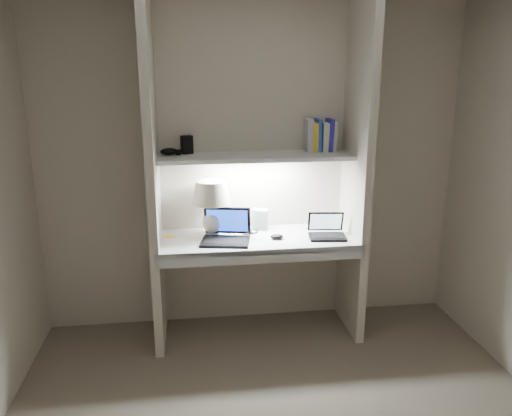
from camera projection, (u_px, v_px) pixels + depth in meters
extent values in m
cube|color=beige|center=(253.00, 166.00, 3.80)|extent=(3.20, 0.01, 2.50)
cube|color=beige|center=(153.00, 176.00, 3.44)|extent=(0.06, 0.55, 2.50)
cube|color=beige|center=(357.00, 170.00, 3.63)|extent=(0.06, 0.55, 2.50)
cube|color=white|center=(257.00, 240.00, 3.67)|extent=(1.40, 0.55, 0.04)
cube|color=silver|center=(262.00, 256.00, 3.43)|extent=(1.46, 0.03, 0.10)
cube|color=silver|center=(256.00, 157.00, 3.60)|extent=(1.40, 0.36, 0.03)
cube|color=white|center=(256.00, 160.00, 3.60)|extent=(0.60, 0.04, 0.02)
cylinder|color=white|center=(212.00, 234.00, 3.71)|extent=(0.10, 0.10, 0.02)
ellipsoid|color=white|center=(212.00, 222.00, 3.68)|extent=(0.14, 0.14, 0.18)
cylinder|color=white|center=(212.00, 208.00, 3.65)|extent=(0.02, 0.02, 0.07)
sphere|color=#FFD899|center=(211.00, 198.00, 3.63)|extent=(0.04, 0.04, 0.04)
cube|color=black|center=(225.00, 242.00, 3.54)|extent=(0.38, 0.29, 0.02)
cube|color=black|center=(225.00, 240.00, 3.54)|extent=(0.31, 0.22, 0.00)
cube|color=black|center=(227.00, 220.00, 3.65)|extent=(0.34, 0.13, 0.21)
cube|color=blue|center=(227.00, 221.00, 3.64)|extent=(0.30, 0.10, 0.17)
cube|color=black|center=(327.00, 237.00, 3.64)|extent=(0.28, 0.21, 0.02)
cube|color=black|center=(327.00, 236.00, 3.64)|extent=(0.24, 0.15, 0.00)
cube|color=black|center=(326.00, 221.00, 3.73)|extent=(0.27, 0.09, 0.15)
cube|color=#CBEDF9|center=(326.00, 222.00, 3.72)|extent=(0.23, 0.07, 0.12)
cube|color=silver|center=(260.00, 219.00, 3.82)|extent=(0.14, 0.12, 0.16)
ellipsoid|color=black|center=(277.00, 237.00, 3.62)|extent=(0.10, 0.06, 0.04)
torus|color=black|center=(251.00, 231.00, 3.77)|extent=(0.13, 0.13, 0.01)
cube|color=yellow|center=(170.00, 237.00, 3.67)|extent=(0.10, 0.10, 0.00)
cube|color=#B9B9B9|center=(333.00, 137.00, 3.75)|extent=(0.04, 0.16, 0.21)
cube|color=#2D269A|center=(329.00, 135.00, 3.74)|extent=(0.04, 0.16, 0.24)
cube|color=silver|center=(324.00, 137.00, 3.74)|extent=(0.04, 0.16, 0.21)
cube|color=#2A4EB6|center=(317.00, 135.00, 3.73)|extent=(0.03, 0.16, 0.24)
cube|color=yellow|center=(313.00, 137.00, 3.73)|extent=(0.04, 0.16, 0.21)
cube|color=#B3B2B7|center=(308.00, 135.00, 3.72)|extent=(0.04, 0.16, 0.24)
cube|color=black|center=(187.00, 145.00, 3.62)|extent=(0.09, 0.08, 0.13)
ellipsoid|color=black|center=(169.00, 151.00, 3.56)|extent=(0.14, 0.11, 0.05)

